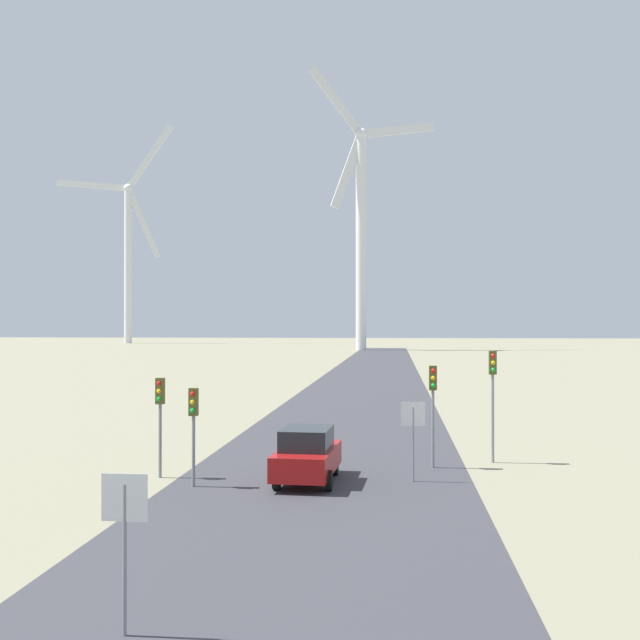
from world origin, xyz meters
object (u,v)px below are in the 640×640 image
object	(u,v)px
traffic_light_post_mid_left	(193,414)
wind_turbine_far_left	(128,246)
wind_turbine_left	(361,219)
stop_sign_near	(125,522)
car_approaching	(307,455)
traffic_light_post_mid_right	(493,381)
traffic_light_post_near_left	(160,404)
stop_sign_far	(413,426)
traffic_light_post_near_right	(433,393)

from	to	relation	value
traffic_light_post_mid_left	wind_turbine_far_left	distance (m)	202.00
traffic_light_post_mid_left	wind_turbine_left	xyz separation A→B (m)	(-0.56, 133.88, 25.39)
stop_sign_near	car_approaching	bearing A→B (deg)	82.60
wind_turbine_left	traffic_light_post_mid_left	bearing A→B (deg)	-89.76
traffic_light_post_mid_left	traffic_light_post_mid_right	bearing A→B (deg)	27.29
traffic_light_post_near_left	traffic_light_post_mid_left	xyz separation A→B (m)	(1.53, -1.29, -0.17)
wind_turbine_left	wind_turbine_far_left	bearing A→B (deg)	142.76
wind_turbine_left	stop_sign_far	bearing A→B (deg)	-86.68
car_approaching	wind_turbine_left	size ratio (longest dim) A/B	0.07
wind_turbine_left	traffic_light_post_near_left	bearing A→B (deg)	-90.42
car_approaching	stop_sign_near	bearing A→B (deg)	-97.40
traffic_light_post_near_left	traffic_light_post_mid_right	world-z (taller)	traffic_light_post_mid_right
car_approaching	traffic_light_post_mid_right	bearing A→B (deg)	32.53
traffic_light_post_mid_left	wind_turbine_far_left	world-z (taller)	wind_turbine_far_left
stop_sign_far	wind_turbine_far_left	bearing A→B (deg)	112.78
wind_turbine_far_left	traffic_light_post_near_left	bearing A→B (deg)	-69.55
traffic_light_post_near_right	car_approaching	bearing A→B (deg)	-145.43
wind_turbine_far_left	traffic_light_post_mid_right	bearing A→B (deg)	-65.98
traffic_light_post_mid_left	car_approaching	distance (m)	4.01
traffic_light_post_near_left	traffic_light_post_mid_left	world-z (taller)	traffic_light_post_near_left
traffic_light_post_mid_left	wind_turbine_left	world-z (taller)	wind_turbine_left
traffic_light_post_mid_left	traffic_light_post_near_left	bearing A→B (deg)	139.78
traffic_light_post_near_right	wind_turbine_left	bearing A→B (deg)	93.73
traffic_light_post_near_right	car_approaching	world-z (taller)	traffic_light_post_near_right
stop_sign_near	traffic_light_post_mid_left	world-z (taller)	traffic_light_post_mid_left
traffic_light_post_near_left	wind_turbine_far_left	xyz separation A→B (m)	(-69.37, 186.06, 25.85)
wind_turbine_left	traffic_light_post_mid_right	bearing A→B (deg)	-85.20
stop_sign_far	car_approaching	size ratio (longest dim) A/B	0.64
stop_sign_near	traffic_light_post_mid_left	xyz separation A→B (m)	(-1.97, 11.50, 0.44)
traffic_light_post_near_right	traffic_light_post_mid_right	size ratio (longest dim) A/B	0.88
traffic_light_post_near_right	wind_turbine_far_left	size ratio (longest dim) A/B	0.06
traffic_light_post_near_right	wind_turbine_left	size ratio (longest dim) A/B	0.06
stop_sign_far	wind_turbine_far_left	world-z (taller)	wind_turbine_far_left
stop_sign_near	traffic_light_post_mid_left	size ratio (longest dim) A/B	0.85
traffic_light_post_near_right	traffic_light_post_mid_right	distance (m)	2.67
stop_sign_near	stop_sign_far	size ratio (longest dim) A/B	1.02
stop_sign_far	traffic_light_post_mid_left	size ratio (longest dim) A/B	0.84
stop_sign_near	traffic_light_post_near_right	size ratio (longest dim) A/B	0.73
traffic_light_post_mid_right	wind_turbine_left	xyz separation A→B (m)	(-10.79, 128.60, 24.62)
traffic_light_post_near_right	wind_turbine_far_left	distance (m)	201.19
stop_sign_far	traffic_light_post_mid_right	size ratio (longest dim) A/B	0.63
stop_sign_near	traffic_light_post_mid_right	xyz separation A→B (m)	(8.27, 16.79, 1.20)
traffic_light_post_near_right	traffic_light_post_mid_left	xyz separation A→B (m)	(-7.91, -4.02, -0.40)
traffic_light_post_mid_left	wind_turbine_left	distance (m)	136.27
traffic_light_post_near_left	traffic_light_post_near_right	distance (m)	9.83
traffic_light_post_mid_right	wind_turbine_left	distance (m)	131.38
traffic_light_post_mid_right	traffic_light_post_mid_left	bearing A→B (deg)	-152.71
traffic_light_post_mid_right	car_approaching	distance (m)	8.18
stop_sign_far	traffic_light_post_near_left	distance (m)	8.69
stop_sign_far	traffic_light_post_near_left	world-z (taller)	traffic_light_post_near_left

